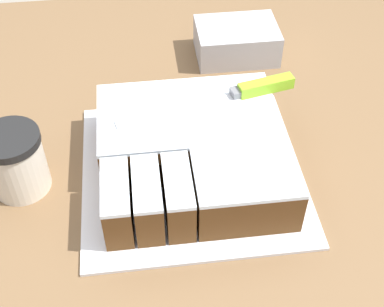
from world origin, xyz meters
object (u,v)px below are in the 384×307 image
coffee_cup (16,162)px  cake_board (192,172)px  knife (247,91)px  storage_box (237,41)px  cake (193,152)px

coffee_cup → cake_board: bearing=-1.6°
knife → storage_box: 0.26m
cake_board → storage_box: (0.14, 0.34, 0.03)m
cake → storage_box: size_ratio=1.77×
cake → knife: size_ratio=0.96×
cake_board → cake: size_ratio=1.23×
cake_board → knife: knife is taller
cake → coffee_cup: size_ratio=2.67×
knife → coffee_cup: size_ratio=2.78×
cake_board → coffee_cup: coffee_cup is taller
knife → coffee_cup: 0.41m
knife → storage_box: bearing=-109.8°
cake_board → storage_box: storage_box is taller
cake → knife: (0.11, 0.09, 0.05)m
cake_board → knife: bearing=39.7°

